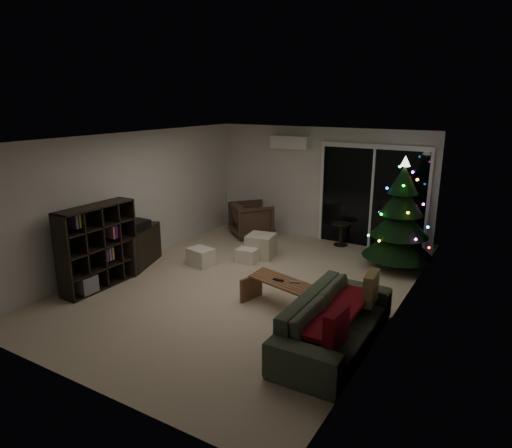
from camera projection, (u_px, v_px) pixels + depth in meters
The scene contains 18 objects.
room at pixel (305, 214), 8.51m from camera, with size 6.50×7.51×2.60m.
bookshelf at pixel (91, 245), 7.69m from camera, with size 0.36×1.41×1.41m, color black, non-canonical shape.
media_cabinet at pixel (138, 247), 8.66m from camera, with size 0.44×1.17×0.73m, color black.
stereo at pixel (136, 225), 8.54m from camera, with size 0.37×0.44×0.16m, color black.
armchair at pixel (251, 219), 10.52m from camera, with size 0.84×0.86×0.79m, color brown.
ottoman at pixel (261, 246), 9.16m from camera, with size 0.52×0.52×0.47m, color beige.
cardboard_box_a at pixel (201, 257), 8.72m from camera, with size 0.47×0.36×0.33m, color white.
cardboard_box_b at pixel (247, 256), 8.88m from camera, with size 0.39×0.29×0.27m, color white.
side_table at pixel (341, 234), 9.88m from camera, with size 0.40×0.40×0.50m, color black.
floor_lamp at pixel (276, 196), 10.90m from camera, with size 0.27×0.27×1.67m, color black.
sofa at pixel (335, 321), 5.86m from camera, with size 2.29×0.90×0.67m, color #2A2B27.
sofa_throw at pixel (328, 309), 5.87m from camera, with size 0.72×1.65×0.06m, color #4A0406.
cushion_a at pixel (371, 288), 6.20m from camera, with size 0.13×0.44×0.44m, color olive.
cushion_b at pixel (336, 328), 5.12m from camera, with size 0.13×0.44×0.44m, color #4A0406.
coffee_table at pixel (287, 295), 6.93m from camera, with size 1.33×0.46×0.42m, color brown, non-canonical shape.
remote_a at pixel (278, 280), 6.94m from camera, with size 0.17×0.05×0.02m, color black.
remote_b at pixel (294, 282), 6.86m from camera, with size 0.15×0.04×0.02m, color slate.
christmas_tree at pixel (401, 214), 8.34m from camera, with size 1.31×1.31×2.11m, color #113513.
Camera 1 is at (3.88, -6.07, 3.11)m, focal length 32.00 mm.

